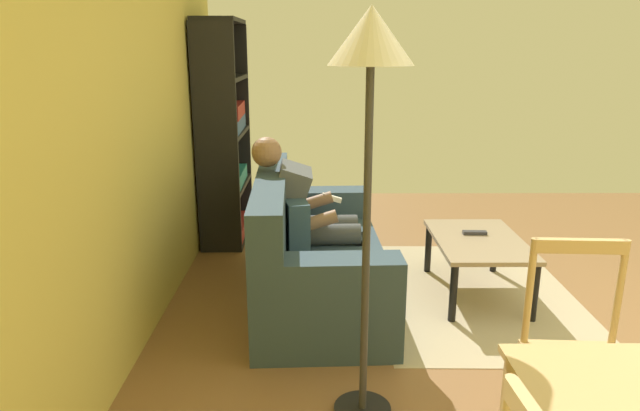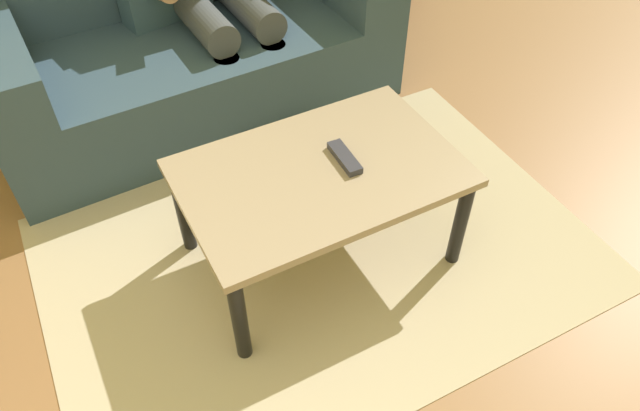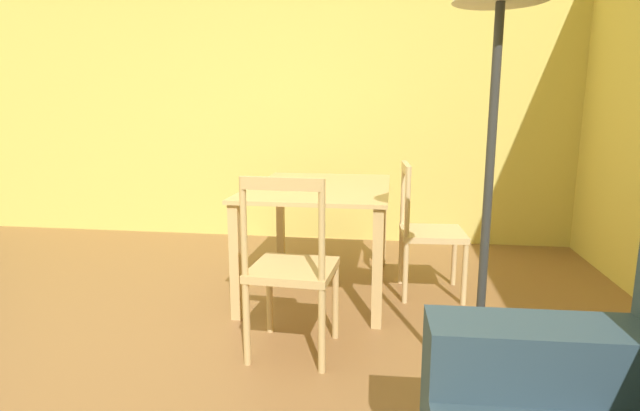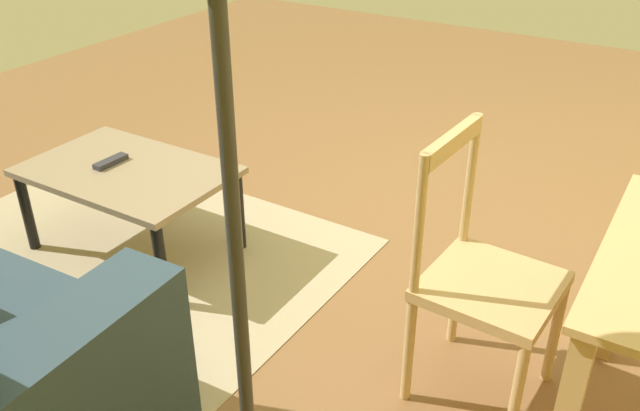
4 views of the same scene
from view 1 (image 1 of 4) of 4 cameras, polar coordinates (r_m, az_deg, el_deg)
name	(u,v)px [view 1 (image 1 of 4)]	position (r m, az deg, el deg)	size (l,w,h in m)	color
wall_back	(86,137)	(2.91, -22.53, 6.37)	(6.04, 0.12, 2.64)	#DBC660
couch	(310,256)	(3.96, -1.03, -5.11)	(1.83, 0.93, 0.89)	#2D4251
person_lounging	(305,214)	(4.04, -1.54, -0.90)	(0.60, 0.96, 1.13)	#4C5156
coffee_table	(478,246)	(4.17, 15.64, -3.94)	(0.93, 0.61, 0.42)	gray
tv_remote	(475,233)	(4.24, 15.33, -2.66)	(0.05, 0.17, 0.02)	#2D2D38
bookshelf	(223,145)	(5.23, -9.78, 6.06)	(0.90, 0.36, 1.97)	black
dining_chair_facing_couch	(581,363)	(2.68, 24.84, -14.25)	(0.44, 0.44, 0.95)	tan
area_rug	(474,293)	(4.31, 15.28, -8.53)	(2.00, 1.40, 0.01)	tan
floor_lamp	(370,79)	(2.41, 5.08, 12.62)	(0.36, 0.36, 1.90)	black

